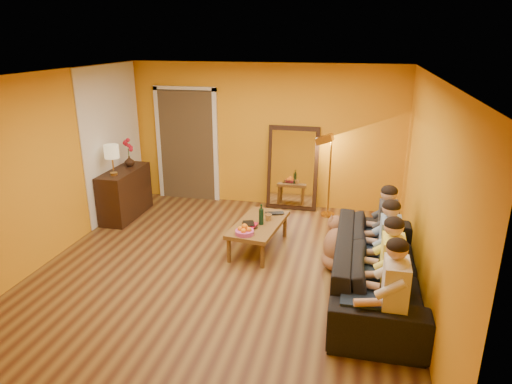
% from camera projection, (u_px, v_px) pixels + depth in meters
% --- Properties ---
extents(room_shell, '(5.00, 5.50, 2.60)m').
position_uv_depth(room_shell, '(229.00, 172.00, 6.13)').
color(room_shell, brown).
rests_on(room_shell, ground).
extents(white_accent, '(0.02, 1.90, 2.58)m').
position_uv_depth(white_accent, '(113.00, 141.00, 7.93)').
color(white_accent, white).
rests_on(white_accent, wall_left).
extents(doorway_recess, '(1.06, 0.30, 2.10)m').
position_uv_depth(doorway_recess, '(189.00, 144.00, 8.80)').
color(doorway_recess, '#3F2D19').
rests_on(doorway_recess, floor).
extents(door_jamb_left, '(0.08, 0.06, 2.20)m').
position_uv_depth(door_jamb_left, '(159.00, 144.00, 8.81)').
color(door_jamb_left, white).
rests_on(door_jamb_left, wall_back).
extents(door_jamb_right, '(0.08, 0.06, 2.20)m').
position_uv_depth(door_jamb_right, '(216.00, 147.00, 8.57)').
color(door_jamb_right, white).
rests_on(door_jamb_right, wall_back).
extents(door_header, '(1.22, 0.06, 0.08)m').
position_uv_depth(door_header, '(184.00, 89.00, 8.34)').
color(door_header, white).
rests_on(door_header, wall_back).
extents(mirror_frame, '(0.92, 0.27, 1.51)m').
position_uv_depth(mirror_frame, '(293.00, 168.00, 8.28)').
color(mirror_frame, black).
rests_on(mirror_frame, floor).
extents(mirror_glass, '(0.78, 0.21, 1.35)m').
position_uv_depth(mirror_glass, '(292.00, 169.00, 8.24)').
color(mirror_glass, white).
rests_on(mirror_glass, mirror_frame).
extents(sideboard, '(0.44, 1.18, 0.85)m').
position_uv_depth(sideboard, '(125.00, 193.00, 7.98)').
color(sideboard, black).
rests_on(sideboard, floor).
extents(table_lamp, '(0.24, 0.24, 0.51)m').
position_uv_depth(table_lamp, '(112.00, 160.00, 7.48)').
color(table_lamp, beige).
rests_on(table_lamp, sideboard).
extents(sofa, '(2.56, 1.00, 0.75)m').
position_uv_depth(sofa, '(376.00, 268.00, 5.53)').
color(sofa, black).
rests_on(sofa, floor).
extents(coffee_table, '(0.76, 1.28, 0.42)m').
position_uv_depth(coffee_table, '(259.00, 236.00, 6.81)').
color(coffee_table, brown).
rests_on(coffee_table, floor).
extents(floor_lamp, '(0.33, 0.28, 1.44)m').
position_uv_depth(floor_lamp, '(330.00, 177.00, 7.89)').
color(floor_lamp, gold).
rests_on(floor_lamp, floor).
extents(dog, '(0.50, 0.68, 0.73)m').
position_uv_depth(dog, '(337.00, 242.00, 6.23)').
color(dog, '#975F44').
rests_on(dog, floor).
extents(person_far_left, '(0.70, 0.44, 1.22)m').
position_uv_depth(person_far_left, '(394.00, 296.00, 4.51)').
color(person_far_left, beige).
rests_on(person_far_left, sofa).
extents(person_mid_left, '(0.70, 0.44, 1.22)m').
position_uv_depth(person_mid_left, '(391.00, 269.00, 5.01)').
color(person_mid_left, '#FAF053').
rests_on(person_mid_left, sofa).
extents(person_mid_right, '(0.70, 0.44, 1.22)m').
position_uv_depth(person_mid_right, '(389.00, 248.00, 5.52)').
color(person_mid_right, '#7C98BF').
rests_on(person_mid_right, sofa).
extents(person_far_right, '(0.70, 0.44, 1.22)m').
position_uv_depth(person_far_right, '(387.00, 230.00, 6.03)').
color(person_far_right, '#343439').
rests_on(person_far_right, sofa).
extents(fruit_bowl, '(0.26, 0.26, 0.16)m').
position_uv_depth(fruit_bowl, '(245.00, 229.00, 6.32)').
color(fruit_bowl, '#C64594').
rests_on(fruit_bowl, coffee_table).
extents(wine_bottle, '(0.07, 0.07, 0.31)m').
position_uv_depth(wine_bottle, '(261.00, 214.00, 6.63)').
color(wine_bottle, black).
rests_on(wine_bottle, coffee_table).
extents(tumbler, '(0.12, 0.12, 0.10)m').
position_uv_depth(tumbler, '(268.00, 217.00, 6.81)').
color(tumbler, '#B27F3F').
rests_on(tumbler, coffee_table).
extents(laptop, '(0.34, 0.27, 0.02)m').
position_uv_depth(laptop, '(275.00, 214.00, 7.02)').
color(laptop, black).
rests_on(laptop, coffee_table).
extents(book_lower, '(0.27, 0.30, 0.02)m').
position_uv_depth(book_lower, '(243.00, 226.00, 6.59)').
color(book_lower, black).
rests_on(book_lower, coffee_table).
extents(book_mid, '(0.21, 0.27, 0.02)m').
position_uv_depth(book_mid, '(244.00, 225.00, 6.59)').
color(book_mid, '#B5142A').
rests_on(book_mid, book_lower).
extents(book_upper, '(0.22, 0.25, 0.02)m').
position_uv_depth(book_upper, '(243.00, 224.00, 6.57)').
color(book_upper, black).
rests_on(book_upper, book_mid).
extents(vase, '(0.17, 0.17, 0.18)m').
position_uv_depth(vase, '(129.00, 161.00, 8.04)').
color(vase, black).
rests_on(vase, sideboard).
extents(flowers, '(0.17, 0.17, 0.51)m').
position_uv_depth(flowers, '(128.00, 145.00, 7.95)').
color(flowers, '#B5142A').
rests_on(flowers, vase).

